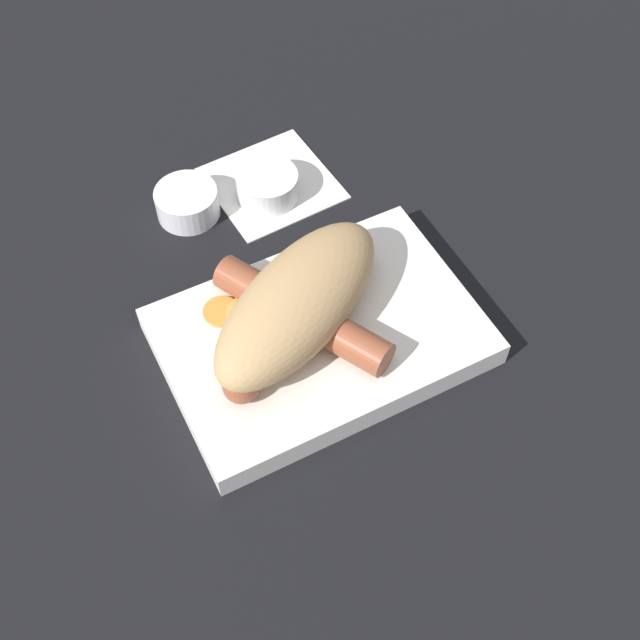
# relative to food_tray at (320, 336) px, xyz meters

# --- Properties ---
(ground_plane) EXTENTS (3.00, 3.00, 0.00)m
(ground_plane) POSITION_rel_food_tray_xyz_m (0.00, 0.00, -0.01)
(ground_plane) COLOR black
(food_tray) EXTENTS (0.24, 0.16, 0.02)m
(food_tray) POSITION_rel_food_tray_xyz_m (0.00, 0.00, 0.00)
(food_tray) COLOR silver
(food_tray) RESTS_ON ground_plane
(bread_roll) EXTENTS (0.19, 0.15, 0.06)m
(bread_roll) POSITION_rel_food_tray_xyz_m (-0.01, 0.01, 0.04)
(bread_roll) COLOR tan
(bread_roll) RESTS_ON food_tray
(sausage) EXTENTS (0.16, 0.14, 0.03)m
(sausage) POSITION_rel_food_tray_xyz_m (-0.01, 0.01, 0.03)
(sausage) COLOR brown
(sausage) RESTS_ON food_tray
(pickled_veggies) EXTENTS (0.06, 0.05, 0.00)m
(pickled_veggies) POSITION_rel_food_tray_xyz_m (-0.05, 0.04, 0.01)
(pickled_veggies) COLOR #F99E4C
(pickled_veggies) RESTS_ON food_tray
(napkin) EXTENTS (0.11, 0.11, 0.00)m
(napkin) POSITION_rel_food_tray_xyz_m (0.04, 0.18, -0.01)
(napkin) COLOR white
(napkin) RESTS_ON ground_plane
(condiment_cup_near) EXTENTS (0.05, 0.05, 0.03)m
(condiment_cup_near) POSITION_rel_food_tray_xyz_m (0.03, 0.16, 0.00)
(condiment_cup_near) COLOR white
(condiment_cup_near) RESTS_ON ground_plane
(condiment_cup_far) EXTENTS (0.05, 0.05, 0.03)m
(condiment_cup_far) POSITION_rel_food_tray_xyz_m (-0.04, 0.18, 0.00)
(condiment_cup_far) COLOR white
(condiment_cup_far) RESTS_ON ground_plane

